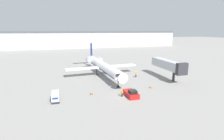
{
  "coord_description": "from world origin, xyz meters",
  "views": [
    {
      "loc": [
        -14.4,
        -34.99,
        14.98
      ],
      "look_at": [
        0.0,
        13.64,
        3.34
      ],
      "focal_mm": 28.0,
      "sensor_mm": 36.0,
      "label": 1
    }
  ],
  "objects_px": {
    "traffic_cone_left": "(91,93)",
    "traffic_cone_right": "(150,87)",
    "luggage_cart": "(55,97)",
    "worker_near_tug": "(122,93)",
    "airplane_main": "(102,65)",
    "worker_by_wing": "(136,74)",
    "jet_bridge": "(168,65)",
    "pushback_tug": "(131,94)"
  },
  "relations": [
    {
      "from": "worker_by_wing",
      "to": "traffic_cone_left",
      "type": "height_order",
      "value": "worker_by_wing"
    },
    {
      "from": "pushback_tug",
      "to": "luggage_cart",
      "type": "relative_size",
      "value": 1.37
    },
    {
      "from": "luggage_cart",
      "to": "airplane_main",
      "type": "bearing_deg",
      "value": 52.12
    },
    {
      "from": "worker_near_tug",
      "to": "traffic_cone_left",
      "type": "bearing_deg",
      "value": 151.53
    },
    {
      "from": "luggage_cart",
      "to": "jet_bridge",
      "type": "xyz_separation_m",
      "value": [
        33.38,
        8.62,
        3.43
      ]
    },
    {
      "from": "worker_by_wing",
      "to": "traffic_cone_right",
      "type": "relative_size",
      "value": 2.87
    },
    {
      "from": "pushback_tug",
      "to": "traffic_cone_right",
      "type": "xyz_separation_m",
      "value": [
        7.37,
        4.33,
        -0.38
      ]
    },
    {
      "from": "pushback_tug",
      "to": "worker_near_tug",
      "type": "height_order",
      "value": "pushback_tug"
    },
    {
      "from": "worker_by_wing",
      "to": "jet_bridge",
      "type": "relative_size",
      "value": 0.12
    },
    {
      "from": "pushback_tug",
      "to": "jet_bridge",
      "type": "xyz_separation_m",
      "value": [
        16.74,
        10.75,
        3.78
      ]
    },
    {
      "from": "traffic_cone_left",
      "to": "luggage_cart",
      "type": "bearing_deg",
      "value": -166.71
    },
    {
      "from": "airplane_main",
      "to": "worker_near_tug",
      "type": "xyz_separation_m",
      "value": [
        -0.22,
        -20.71,
        -2.49
      ]
    },
    {
      "from": "traffic_cone_left",
      "to": "traffic_cone_right",
      "type": "xyz_separation_m",
      "value": [
        15.88,
        0.28,
        -0.02
      ]
    },
    {
      "from": "worker_near_tug",
      "to": "worker_by_wing",
      "type": "distance_m",
      "value": 17.84
    },
    {
      "from": "traffic_cone_right",
      "to": "luggage_cart",
      "type": "bearing_deg",
      "value": -174.76
    },
    {
      "from": "worker_by_wing",
      "to": "jet_bridge",
      "type": "xyz_separation_m",
      "value": [
        8.67,
        -4.5,
        3.49
      ]
    },
    {
      "from": "worker_near_tug",
      "to": "worker_by_wing",
      "type": "xyz_separation_m",
      "value": [
        10.07,
        14.73,
        0.08
      ]
    },
    {
      "from": "airplane_main",
      "to": "traffic_cone_left",
      "type": "relative_size",
      "value": 49.09
    },
    {
      "from": "airplane_main",
      "to": "traffic_cone_left",
      "type": "bearing_deg",
      "value": -111.39
    },
    {
      "from": "jet_bridge",
      "to": "worker_near_tug",
      "type": "bearing_deg",
      "value": -151.36
    },
    {
      "from": "worker_by_wing",
      "to": "jet_bridge",
      "type": "distance_m",
      "value": 10.37
    },
    {
      "from": "worker_by_wing",
      "to": "traffic_cone_right",
      "type": "distance_m",
      "value": 10.96
    },
    {
      "from": "luggage_cart",
      "to": "worker_near_tug",
      "type": "bearing_deg",
      "value": -6.27
    },
    {
      "from": "pushback_tug",
      "to": "worker_near_tug",
      "type": "distance_m",
      "value": 2.08
    },
    {
      "from": "airplane_main",
      "to": "luggage_cart",
      "type": "xyz_separation_m",
      "value": [
        -14.86,
        -19.11,
        -2.36
      ]
    },
    {
      "from": "worker_near_tug",
      "to": "traffic_cone_right",
      "type": "relative_size",
      "value": 2.68
    },
    {
      "from": "airplane_main",
      "to": "luggage_cart",
      "type": "relative_size",
      "value": 9.68
    },
    {
      "from": "worker_by_wing",
      "to": "luggage_cart",
      "type": "bearing_deg",
      "value": -152.02
    },
    {
      "from": "worker_by_wing",
      "to": "pushback_tug",
      "type": "bearing_deg",
      "value": -117.87
    },
    {
      "from": "worker_by_wing",
      "to": "traffic_cone_right",
      "type": "xyz_separation_m",
      "value": [
        -0.7,
        -10.92,
        -0.67
      ]
    },
    {
      "from": "traffic_cone_right",
      "to": "jet_bridge",
      "type": "xyz_separation_m",
      "value": [
        9.37,
        6.42,
        4.15
      ]
    },
    {
      "from": "worker_near_tug",
      "to": "luggage_cart",
      "type": "bearing_deg",
      "value": 173.73
    },
    {
      "from": "traffic_cone_left",
      "to": "traffic_cone_right",
      "type": "relative_size",
      "value": 1.06
    },
    {
      "from": "pushback_tug",
      "to": "traffic_cone_left",
      "type": "bearing_deg",
      "value": 154.53
    },
    {
      "from": "traffic_cone_right",
      "to": "worker_near_tug",
      "type": "bearing_deg",
      "value": -157.87
    },
    {
      "from": "pushback_tug",
      "to": "worker_by_wing",
      "type": "height_order",
      "value": "worker_by_wing"
    },
    {
      "from": "worker_by_wing",
      "to": "traffic_cone_right",
      "type": "bearing_deg",
      "value": -93.66
    },
    {
      "from": "airplane_main",
      "to": "worker_by_wing",
      "type": "distance_m",
      "value": 11.77
    },
    {
      "from": "luggage_cart",
      "to": "pushback_tug",
      "type": "bearing_deg",
      "value": -7.3
    },
    {
      "from": "pushback_tug",
      "to": "traffic_cone_right",
      "type": "height_order",
      "value": "pushback_tug"
    },
    {
      "from": "luggage_cart",
      "to": "traffic_cone_left",
      "type": "bearing_deg",
      "value": 13.29
    },
    {
      "from": "worker_by_wing",
      "to": "jet_bridge",
      "type": "height_order",
      "value": "jet_bridge"
    }
  ]
}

